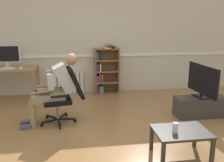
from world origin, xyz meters
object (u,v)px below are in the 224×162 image
at_px(person_seated, 55,87).
at_px(computer_desk, 7,73).
at_px(coffee_table, 181,134).
at_px(tv_stand, 200,107).
at_px(imac_monitor, 7,55).
at_px(tv_screen, 202,81).
at_px(office_chair, 65,93).
at_px(drinking_glass, 175,128).
at_px(computer_mouse, 21,68).
at_px(radiator, 67,83).
at_px(keyboard, 4,69).
at_px(bookshelf, 105,71).

bearing_deg(person_seated, computer_desk, -150.88).
bearing_deg(coffee_table, tv_stand, 53.65).
height_order(imac_monitor, tv_screen, imac_monitor).
xyz_separation_m(office_chair, drinking_glass, (1.41, -1.46, -0.08)).
distance_m(computer_mouse, drinking_glass, 3.62).
relative_size(computer_mouse, radiator, 0.12).
bearing_deg(keyboard, drinking_glass, -44.67).
distance_m(radiator, tv_stand, 3.14).
bearing_deg(tv_screen, coffee_table, 139.64).
bearing_deg(keyboard, office_chair, -43.11).
relative_size(bookshelf, person_seated, 0.98).
bearing_deg(imac_monitor, radiator, 14.04).
relative_size(computer_desk, computer_mouse, 12.87).
distance_m(computer_desk, tv_stand, 4.08).
bearing_deg(computer_mouse, tv_stand, -21.31).
height_order(bookshelf, person_seated, person_seated).
bearing_deg(computer_mouse, person_seated, -57.91).
distance_m(radiator, tv_screen, 3.16).
height_order(computer_desk, computer_mouse, computer_mouse).
distance_m(radiator, drinking_glass, 3.53).
bearing_deg(drinking_glass, imac_monitor, 132.91).
xyz_separation_m(person_seated, coffee_table, (1.69, -1.38, -0.33)).
bearing_deg(tv_stand, coffee_table, -126.35).
bearing_deg(computer_desk, office_chair, -46.40).
bearing_deg(computer_mouse, tv_screen, -21.30).
bearing_deg(drinking_glass, tv_screen, 51.67).
relative_size(person_seated, tv_stand, 1.30).
xyz_separation_m(computer_mouse, tv_screen, (3.46, -1.35, -0.08)).
height_order(bookshelf, coffee_table, bookshelf).
relative_size(imac_monitor, computer_mouse, 5.56).
height_order(office_chair, tv_stand, office_chair).
relative_size(radiator, drinking_glass, 5.96).
bearing_deg(tv_screen, drinking_glass, 137.70).
xyz_separation_m(keyboard, tv_stand, (3.79, -1.33, -0.58)).
bearing_deg(tv_stand, office_chair, 177.60).
xyz_separation_m(computer_mouse, tv_stand, (3.46, -1.35, -0.59)).
relative_size(imac_monitor, drinking_glass, 4.14).
distance_m(coffee_table, drinking_glass, 0.17).
xyz_separation_m(computer_desk, coffee_table, (2.82, -2.78, -0.33)).
xyz_separation_m(tv_screen, drinking_glass, (-1.07, -1.36, -0.25)).
bearing_deg(imac_monitor, coffee_table, -45.48).
bearing_deg(keyboard, tv_stand, -19.31).
relative_size(person_seated, drinking_glass, 9.06).
relative_size(computer_mouse, coffee_table, 0.14).
height_order(radiator, tv_stand, radiator).
height_order(keyboard, tv_stand, keyboard).
distance_m(tv_screen, coffee_table, 1.67).
xyz_separation_m(person_seated, tv_stand, (2.66, -0.07, -0.46)).
xyz_separation_m(person_seated, tv_screen, (2.66, -0.07, 0.04)).
bearing_deg(tv_stand, computer_mouse, 158.69).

